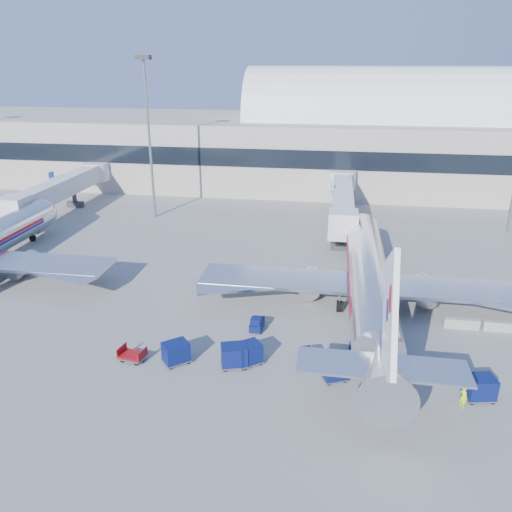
% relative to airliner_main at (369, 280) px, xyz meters
% --- Properties ---
extents(ground, '(260.00, 260.00, 0.00)m').
position_rel_airliner_main_xyz_m(ground, '(-10.00, -4.51, -2.93)').
color(ground, gray).
rests_on(ground, ground).
extents(terminal, '(170.00, 28.15, 21.00)m').
position_rel_airliner_main_xyz_m(terminal, '(-23.60, 51.46, 4.60)').
color(terminal, '#B2AA9E').
rests_on(terminal, ground).
extents(airliner_main, '(32.00, 37.26, 12.07)m').
position_rel_airliner_main_xyz_m(airliner_main, '(0.00, 0.00, 0.00)').
color(airliner_main, silver).
rests_on(airliner_main, ground).
extents(jetbridge_near, '(4.40, 27.50, 6.25)m').
position_rel_airliner_main_xyz_m(jetbridge_near, '(-2.40, 26.30, 1.00)').
color(jetbridge_near, silver).
rests_on(jetbridge_near, ground).
extents(jetbridge_mid, '(4.40, 27.50, 6.25)m').
position_rel_airliner_main_xyz_m(jetbridge_mid, '(-44.40, 26.30, 1.00)').
color(jetbridge_mid, silver).
rests_on(jetbridge_mid, ground).
extents(mast_west, '(2.00, 1.20, 22.60)m').
position_rel_airliner_main_xyz_m(mast_west, '(-30.00, 25.49, 11.87)').
color(mast_west, slate).
rests_on(mast_west, ground).
extents(barrier_near, '(3.00, 0.55, 0.90)m').
position_rel_airliner_main_xyz_m(barrier_near, '(8.00, -2.51, -2.48)').
color(barrier_near, '#9E9E96').
rests_on(barrier_near, ground).
extents(barrier_mid, '(3.00, 0.55, 0.90)m').
position_rel_airliner_main_xyz_m(barrier_mid, '(11.30, -2.51, -2.48)').
color(barrier_mid, '#9E9E96').
rests_on(barrier_mid, ground).
extents(tug_lead, '(2.28, 1.66, 1.34)m').
position_rel_airliner_main_xyz_m(tug_lead, '(-4.74, -9.97, -2.32)').
color(tug_lead, '#09134A').
rests_on(tug_lead, ground).
extents(tug_right, '(2.52, 1.88, 1.47)m').
position_rel_airliner_main_xyz_m(tug_right, '(-0.63, -7.69, -2.26)').
color(tug_right, '#09134A').
rests_on(tug_right, ground).
extents(tug_left, '(1.13, 2.08, 1.32)m').
position_rel_airliner_main_xyz_m(tug_left, '(-9.70, -5.59, -2.32)').
color(tug_left, '#09134A').
rests_on(tug_left, ground).
extents(cart_train_a, '(2.51, 2.42, 1.76)m').
position_rel_airliner_main_xyz_m(cart_train_a, '(-9.54, -10.86, -1.99)').
color(cart_train_a, '#09134A').
rests_on(cart_train_a, ground).
extents(cart_train_b, '(2.41, 2.10, 1.80)m').
position_rel_airliner_main_xyz_m(cart_train_b, '(-10.55, -11.34, -1.97)').
color(cart_train_b, '#09134A').
rests_on(cart_train_b, ground).
extents(cart_train_c, '(2.50, 2.44, 1.76)m').
position_rel_airliner_main_xyz_m(cart_train_c, '(-15.09, -11.59, -1.99)').
color(cart_train_c, '#09134A').
rests_on(cart_train_c, ground).
extents(cart_solo_near, '(2.09, 1.88, 1.51)m').
position_rel_airliner_main_xyz_m(cart_solo_near, '(-2.92, -11.93, -2.12)').
color(cart_solo_near, '#09134A').
rests_on(cart_solo_near, ground).
extents(cart_solo_far, '(2.26, 1.90, 1.75)m').
position_rel_airliner_main_xyz_m(cart_solo_far, '(7.00, -12.62, -1.99)').
color(cart_solo_far, '#09134A').
rests_on(cart_solo_far, ground).
extents(cart_open_red, '(2.20, 1.73, 0.53)m').
position_rel_airliner_main_xyz_m(cart_open_red, '(-18.56, -11.79, -2.55)').
color(cart_open_red, slate).
rests_on(cart_open_red, ground).
extents(ramp_worker, '(0.64, 0.71, 1.63)m').
position_rel_airliner_main_xyz_m(ramp_worker, '(5.69, -13.70, -2.11)').
color(ramp_worker, '#ADD716').
rests_on(ramp_worker, ground).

